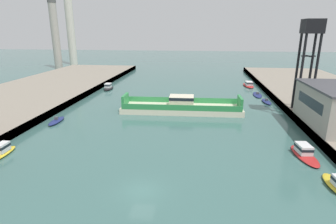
{
  "coord_description": "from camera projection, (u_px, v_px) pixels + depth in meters",
  "views": [
    {
      "loc": [
        5.69,
        -23.91,
        15.78
      ],
      "look_at": [
        0.0,
        21.67,
        2.0
      ],
      "focal_mm": 29.19,
      "sensor_mm": 36.0,
      "label": 1
    }
  ],
  "objects": [
    {
      "name": "ground_plane",
      "position": [
        142.0,
        191.0,
        27.94
      ],
      "size": [
        400.0,
        400.0,
        0.0
      ],
      "primitive_type": "plane",
      "color": "#3D6660"
    },
    {
      "name": "chain_ferry",
      "position": [
        182.0,
        107.0,
        54.89
      ],
      "size": [
        24.19,
        7.01,
        3.3
      ],
      "color": "beige",
      "rests_on": "ground"
    },
    {
      "name": "moored_boat_near_left",
      "position": [
        56.0,
        121.0,
        48.66
      ],
      "size": [
        1.75,
        5.15,
        1.03
      ],
      "color": "navy",
      "rests_on": "ground"
    },
    {
      "name": "moored_boat_near_right",
      "position": [
        304.0,
        152.0,
        35.5
      ],
      "size": [
        2.88,
        6.9,
        1.55
      ],
      "color": "red",
      "rests_on": "ground"
    },
    {
      "name": "moored_boat_mid_left",
      "position": [
        108.0,
        87.0,
        75.82
      ],
      "size": [
        2.58,
        6.3,
        1.75
      ],
      "color": "black",
      "rests_on": "ground"
    },
    {
      "name": "moored_boat_mid_right",
      "position": [
        257.0,
        95.0,
        68.8
      ],
      "size": [
        2.42,
        6.96,
        0.85
      ],
      "color": "navy",
      "rests_on": "ground"
    },
    {
      "name": "moored_boat_far_left",
      "position": [
        2.0,
        151.0,
        35.76
      ],
      "size": [
        1.75,
        5.48,
        1.6
      ],
      "color": "yellow",
      "rests_on": "ground"
    },
    {
      "name": "moored_boat_upstream_a",
      "position": [
        249.0,
        84.0,
        79.83
      ],
      "size": [
        3.08,
        7.74,
        1.53
      ],
      "color": "red",
      "rests_on": "ground"
    },
    {
      "name": "moored_boat_upstream_b",
      "position": [
        266.0,
        102.0,
        61.92
      ],
      "size": [
        1.93,
        5.44,
        0.99
      ],
      "color": "navy",
      "rests_on": "ground"
    },
    {
      "name": "crane_tower",
      "position": [
        311.0,
        41.0,
        48.04
      ],
      "size": [
        3.19,
        3.19,
        16.31
      ],
      "color": "black",
      "rests_on": "quay_right"
    },
    {
      "name": "smokestack_distant_a",
      "position": [
        55.0,
        32.0,
        113.12
      ],
      "size": [
        3.38,
        3.38,
        28.47
      ],
      "color": "#9E998E",
      "rests_on": "ground"
    },
    {
      "name": "smokestack_distant_b",
      "position": [
        70.0,
        22.0,
        125.65
      ],
      "size": [
        3.85,
        3.85,
        37.2
      ],
      "color": "beige",
      "rests_on": "ground"
    }
  ]
}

